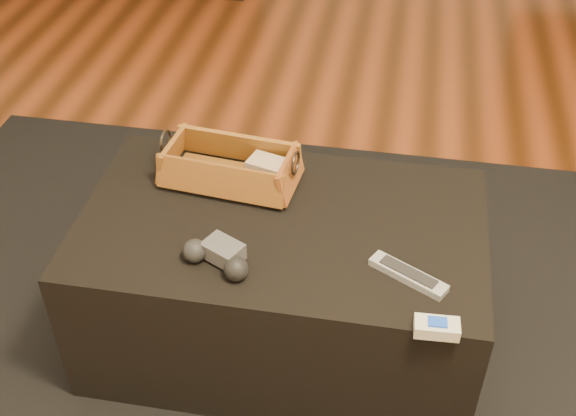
% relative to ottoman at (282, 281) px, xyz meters
% --- Properties ---
extents(floor, '(5.00, 5.50, 0.01)m').
position_rel_ottoman_xyz_m(floor, '(-0.06, -0.04, -0.23)').
color(floor, brown).
rests_on(floor, ground).
extents(area_rug, '(2.60, 2.00, 0.01)m').
position_rel_ottoman_xyz_m(area_rug, '(0.00, -0.05, -0.22)').
color(area_rug, black).
rests_on(area_rug, floor).
extents(ottoman, '(1.00, 0.60, 0.42)m').
position_rel_ottoman_xyz_m(ottoman, '(0.00, 0.00, 0.00)').
color(ottoman, black).
rests_on(ottoman, area_rug).
extents(tv_remote, '(0.19, 0.04, 0.02)m').
position_rel_ottoman_xyz_m(tv_remote, '(-0.18, 0.13, 0.23)').
color(tv_remote, black).
rests_on(tv_remote, wicker_basket).
extents(cloth_bundle, '(0.11, 0.09, 0.05)m').
position_rel_ottoman_xyz_m(cloth_bundle, '(-0.07, 0.15, 0.25)').
color(cloth_bundle, tan).
rests_on(cloth_bundle, wicker_basket).
extents(wicker_basket, '(0.37, 0.22, 0.12)m').
position_rel_ottoman_xyz_m(wicker_basket, '(-0.16, 0.14, 0.25)').
color(wicker_basket, '#8D611F').
rests_on(wicker_basket, ottoman).
extents(game_controller, '(0.18, 0.13, 0.06)m').
position_rel_ottoman_xyz_m(game_controller, '(-0.11, -0.18, 0.24)').
color(game_controller, '#454548').
rests_on(game_controller, ottoman).
extents(silver_remote, '(0.18, 0.13, 0.02)m').
position_rel_ottoman_xyz_m(silver_remote, '(0.32, -0.14, 0.22)').
color(silver_remote, '#A4A7AC').
rests_on(silver_remote, ottoman).
extents(cream_gadget, '(0.10, 0.05, 0.03)m').
position_rel_ottoman_xyz_m(cream_gadget, '(0.38, -0.30, 0.23)').
color(cream_gadget, beige).
rests_on(cream_gadget, ottoman).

